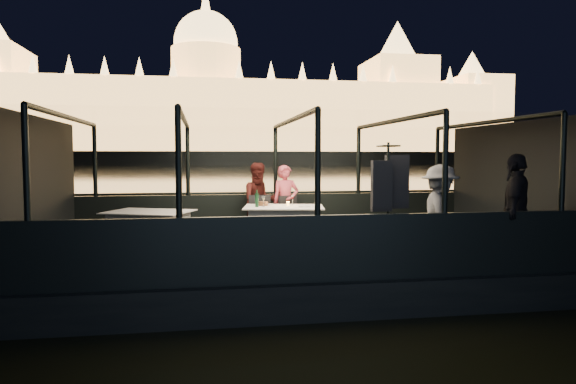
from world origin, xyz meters
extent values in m
plane|color=black|center=(0.00, 80.00, 0.00)|extent=(500.00, 500.00, 0.00)
cube|color=black|center=(0.00, 0.00, 0.00)|extent=(8.60, 4.40, 1.00)
cube|color=black|center=(0.00, 0.00, 0.48)|extent=(8.00, 4.00, 0.04)
cube|color=black|center=(0.00, 2.00, 0.95)|extent=(8.00, 0.08, 0.90)
cube|color=black|center=(0.00, -2.00, 0.95)|extent=(8.00, 0.08, 0.90)
cube|color=#423D33|center=(0.00, 210.00, 1.00)|extent=(400.00, 140.00, 6.00)
cube|color=silver|center=(-0.03, 0.68, 0.89)|extent=(1.60, 1.28, 0.77)
cube|color=white|center=(-2.43, 0.54, 0.89)|extent=(1.67, 1.46, 0.74)
cube|color=black|center=(-0.40, 1.19, 0.95)|extent=(0.43, 0.43, 0.92)
cube|color=black|center=(0.17, 1.27, 0.95)|extent=(0.55, 0.55, 0.90)
imported|color=#CD4A59|center=(0.15, 1.59, 1.25)|extent=(0.59, 0.44, 1.51)
imported|color=#3E1411|center=(-0.38, 1.63, 1.25)|extent=(0.83, 0.69, 1.56)
imported|color=silver|center=(2.12, -1.22, 1.35)|extent=(0.79, 1.12, 1.57)
imported|color=black|center=(3.09, -1.68, 1.35)|extent=(0.98, 1.06, 1.73)
cylinder|color=#163C20|center=(-0.53, 0.66, 1.42)|extent=(0.09, 0.09, 0.31)
cylinder|color=brown|center=(-0.39, 0.89, 1.31)|extent=(0.18, 0.18, 0.07)
cylinder|color=#FFAA3F|center=(0.07, 0.83, 1.31)|extent=(0.06, 0.06, 0.07)
cylinder|color=white|center=(0.33, 0.57, 1.27)|extent=(0.25, 0.25, 0.01)
cylinder|color=silver|center=(-0.27, 1.05, 1.27)|extent=(0.26, 0.26, 0.01)
camera|label=1|loc=(-1.50, -8.61, 2.16)|focal=32.00mm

